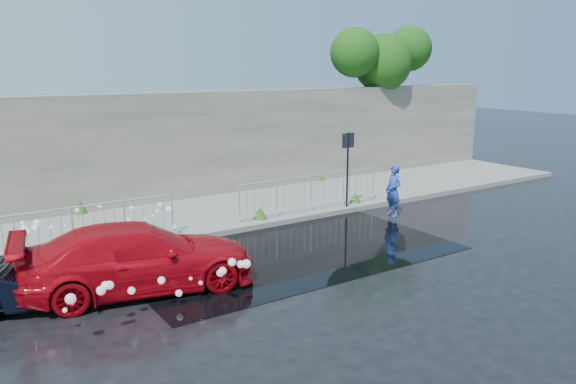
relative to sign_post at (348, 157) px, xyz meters
name	(u,v)px	position (x,y,z in m)	size (l,w,h in m)	color
ground	(291,265)	(-4.20, -3.10, -1.72)	(90.00, 90.00, 0.00)	black
pavement	(199,215)	(-4.20, 1.90, -1.65)	(30.00, 4.00, 0.15)	slate
curb	(230,231)	(-4.20, -0.10, -1.64)	(30.00, 0.25, 0.16)	slate
retaining_wall	(168,147)	(-4.20, 4.10, 0.18)	(30.00, 0.60, 3.50)	#5C594D
puddle	(285,250)	(-3.70, -2.10, -1.72)	(8.00, 5.00, 0.01)	black
sign_post	(348,157)	(0.00, 0.00, 0.00)	(0.45, 0.06, 2.50)	black
tree	(382,58)	(5.28, 4.32, 3.08)	(4.93, 2.38, 6.15)	#332114
railing_left	(73,228)	(-8.20, 0.25, -0.99)	(5.05, 0.05, 1.10)	silver
railing_right	(311,192)	(-1.20, 0.25, -0.99)	(5.05, 0.05, 1.10)	silver
weeds	(191,212)	(-4.64, 1.49, -1.40)	(12.17, 3.93, 0.43)	#1A4813
water_spray	(125,251)	(-7.66, -1.99, -1.03)	(3.61, 5.30, 1.02)	white
red_car	(139,258)	(-7.57, -2.56, -1.04)	(1.92, 4.72, 1.37)	#A50610
person	(393,191)	(0.84, -1.19, -0.94)	(0.57, 0.38, 1.58)	#2142A5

